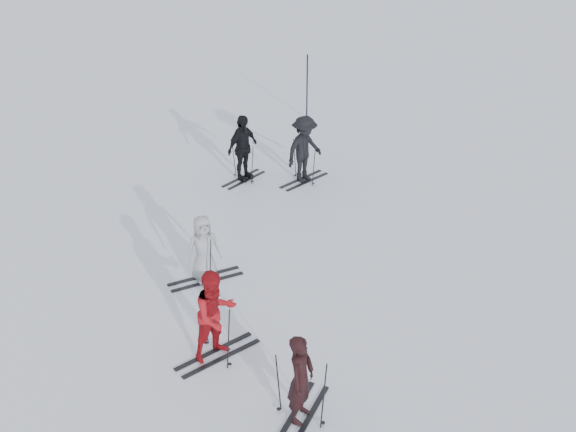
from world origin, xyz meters
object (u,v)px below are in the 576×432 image
(skier_near_dark, at_px, (301,380))
(skier_red, at_px, (215,316))
(skier_uphill_left, at_px, (243,149))
(skier_grey, at_px, (204,250))
(piste_marker, at_px, (307,87))
(skier_uphill_far, at_px, (304,150))

(skier_near_dark, relative_size, skier_red, 0.91)
(skier_near_dark, height_order, skier_uphill_left, skier_uphill_left)
(skier_near_dark, distance_m, skier_uphill_left, 9.43)
(skier_grey, bearing_deg, skier_red, -105.22)
(skier_near_dark, height_order, skier_red, skier_red)
(skier_red, height_order, skier_uphill_left, skier_uphill_left)
(skier_red, height_order, skier_grey, skier_red)
(skier_red, distance_m, piste_marker, 12.63)
(skier_near_dark, xyz_separation_m, piste_marker, (-7.97, 11.66, 0.27))
(skier_red, bearing_deg, piste_marker, 41.96)
(skier_grey, relative_size, skier_uphill_left, 0.82)
(skier_uphill_left, distance_m, skier_uphill_far, 1.71)
(skier_uphill_left, height_order, skier_uphill_far, skier_uphill_far)
(skier_grey, distance_m, piste_marker, 10.19)
(skier_uphill_far, bearing_deg, skier_uphill_left, 132.77)
(skier_grey, distance_m, skier_uphill_far, 5.50)
(skier_near_dark, bearing_deg, skier_grey, 49.10)
(skier_near_dark, distance_m, skier_red, 2.26)
(skier_uphill_left, relative_size, piste_marker, 0.85)
(skier_near_dark, relative_size, skier_uphill_left, 0.89)
(skier_uphill_left, height_order, piste_marker, piste_marker)
(skier_near_dark, distance_m, skier_grey, 4.70)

